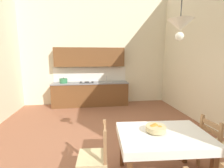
{
  "coord_description": "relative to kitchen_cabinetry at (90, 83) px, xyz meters",
  "views": [
    {
      "loc": [
        -0.26,
        -3.1,
        1.87
      ],
      "look_at": [
        0.28,
        0.79,
        1.2
      ],
      "focal_mm": 25.66,
      "sensor_mm": 36.0,
      "label": 1
    }
  ],
  "objects": [
    {
      "name": "pendant_lamp",
      "position": [
        1.14,
        -4.13,
        1.4
      ],
      "size": [
        0.32,
        0.32,
        0.81
      ],
      "color": "black"
    },
    {
      "name": "wall_back",
      "position": [
        0.25,
        0.33,
        1.28
      ],
      "size": [
        6.2,
        0.12,
        4.28
      ],
      "primitive_type": "cube",
      "color": "beige",
      "rests_on": "ground_plane"
    },
    {
      "name": "dining_chair_window_side",
      "position": [
        1.98,
        -4.0,
        -0.41
      ],
      "size": [
        0.45,
        0.45,
        0.93
      ],
      "color": "#D1BC89",
      "rests_on": "ground_plane"
    },
    {
      "name": "kitchen_cabinetry",
      "position": [
        0.0,
        0.0,
        0.0
      ],
      "size": [
        2.86,
        0.63,
        2.2
      ],
      "color": "brown",
      "rests_on": "ground_plane"
    },
    {
      "name": "fruit_bowl",
      "position": [
        0.95,
        -3.97,
        -0.04
      ],
      "size": [
        0.3,
        0.3,
        0.12
      ],
      "color": "tan",
      "rests_on": "dining_table"
    },
    {
      "name": "dining_table",
      "position": [
        1.05,
        -4.02,
        -0.24
      ],
      "size": [
        1.37,
        0.98,
        0.75
      ],
      "color": "brown",
      "rests_on": "ground_plane"
    },
    {
      "name": "ground_plane",
      "position": [
        0.25,
        -3.01,
        -0.91
      ],
      "size": [
        6.2,
        7.16,
        0.1
      ],
      "primitive_type": "cube",
      "color": "#935B42"
    },
    {
      "name": "dining_chair_tv_side",
      "position": [
        0.05,
        -4.0,
        -0.41
      ],
      "size": [
        0.45,
        0.45,
        0.93
      ],
      "color": "#D1BC89",
      "rests_on": "ground_plane"
    }
  ]
}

